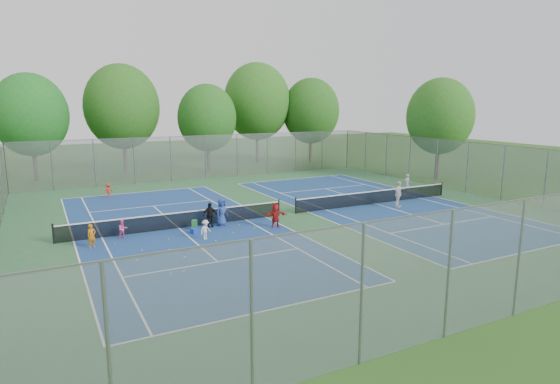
% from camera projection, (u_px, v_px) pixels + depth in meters
% --- Properties ---
extents(ground, '(120.00, 120.00, 0.00)m').
position_uv_depth(ground, '(287.00, 215.00, 29.66)').
color(ground, '#275119').
rests_on(ground, ground).
extents(court_pad, '(32.00, 32.00, 0.01)m').
position_uv_depth(court_pad, '(287.00, 215.00, 29.66)').
color(court_pad, '#2C5E37').
rests_on(court_pad, ground).
extents(court_left, '(10.97, 23.77, 0.01)m').
position_uv_depth(court_left, '(179.00, 228.00, 26.48)').
color(court_left, navy).
rests_on(court_left, court_pad).
extents(court_right, '(10.97, 23.77, 0.01)m').
position_uv_depth(court_right, '(375.00, 204.00, 32.83)').
color(court_right, navy).
rests_on(court_right, court_pad).
extents(net_left, '(12.87, 0.10, 0.91)m').
position_uv_depth(net_left, '(178.00, 221.00, 26.40)').
color(net_left, black).
rests_on(net_left, ground).
extents(net_right, '(12.87, 0.10, 0.91)m').
position_uv_depth(net_right, '(375.00, 197.00, 32.74)').
color(net_right, black).
rests_on(net_right, ground).
extents(fence_north, '(32.00, 0.10, 4.00)m').
position_uv_depth(fence_north, '(205.00, 157.00, 43.21)').
color(fence_north, gray).
rests_on(fence_north, ground).
extents(fence_south, '(32.00, 0.10, 4.00)m').
position_uv_depth(fence_south, '(519.00, 259.00, 15.34)').
color(fence_south, gray).
rests_on(fence_south, ground).
extents(fence_east, '(0.10, 32.00, 4.00)m').
position_uv_depth(fence_east, '(467.00, 167.00, 36.53)').
color(fence_east, gray).
rests_on(fence_east, ground).
extents(tree_nw, '(6.40, 6.40, 9.58)m').
position_uv_depth(tree_nw, '(30.00, 115.00, 41.34)').
color(tree_nw, '#443326').
rests_on(tree_nw, ground).
extents(tree_nl, '(7.20, 7.20, 10.69)m').
position_uv_depth(tree_nl, '(122.00, 107.00, 45.71)').
color(tree_nl, '#443326').
rests_on(tree_nl, ground).
extents(tree_nc, '(6.00, 6.00, 8.85)m').
position_uv_depth(tree_nc, '(207.00, 118.00, 47.82)').
color(tree_nc, '#443326').
rests_on(tree_nc, ground).
extents(tree_nr, '(7.60, 7.60, 11.42)m').
position_uv_depth(tree_nr, '(257.00, 102.00, 53.29)').
color(tree_nr, '#443326').
rests_on(tree_nr, ground).
extents(tree_ne, '(6.60, 6.60, 9.77)m').
position_uv_depth(tree_ne, '(311.00, 111.00, 54.47)').
color(tree_ne, '#443326').
rests_on(tree_ne, ground).
extents(tree_side_e, '(6.00, 6.00, 9.20)m').
position_uv_depth(tree_side_e, '(440.00, 116.00, 42.40)').
color(tree_side_e, '#443326').
rests_on(tree_side_e, ground).
extents(ball_crate, '(0.43, 0.43, 0.29)m').
position_uv_depth(ball_crate, '(194.00, 231.00, 25.38)').
color(ball_crate, '#1735B0').
rests_on(ball_crate, ground).
extents(ball_hopper, '(0.37, 0.37, 0.55)m').
position_uv_depth(ball_hopper, '(195.00, 225.00, 26.16)').
color(ball_hopper, '#258B38').
rests_on(ball_hopper, ground).
extents(student_a, '(0.52, 0.44, 1.20)m').
position_uv_depth(student_a, '(92.00, 236.00, 22.85)').
color(student_a, '#C26A12').
rests_on(student_a, ground).
extents(student_b, '(0.56, 0.48, 1.00)m').
position_uv_depth(student_b, '(123.00, 229.00, 24.45)').
color(student_b, '#E4589B').
rests_on(student_b, ground).
extents(student_c, '(0.78, 0.65, 1.05)m').
position_uv_depth(student_c, '(206.00, 230.00, 24.25)').
color(student_c, silver).
rests_on(student_c, ground).
extents(student_d, '(0.85, 0.37, 1.44)m').
position_uv_depth(student_d, '(210.00, 215.00, 26.57)').
color(student_d, black).
rests_on(student_d, ground).
extents(student_e, '(0.92, 0.79, 1.60)m').
position_uv_depth(student_e, '(222.00, 212.00, 26.89)').
color(student_e, navy).
rests_on(student_e, ground).
extents(student_f, '(1.37, 0.69, 1.41)m').
position_uv_depth(student_f, '(276.00, 215.00, 26.53)').
color(student_f, '#A61A17').
rests_on(student_f, ground).
extents(child_far_baseline, '(0.78, 0.60, 1.07)m').
position_uv_depth(child_far_baseline, '(108.00, 191.00, 34.86)').
color(child_far_baseline, red).
rests_on(child_far_baseline, ground).
extents(instructor, '(0.57, 0.40, 1.52)m').
position_uv_depth(instructor, '(407.00, 184.00, 36.47)').
color(instructor, '#98989A').
rests_on(instructor, ground).
extents(teen_court_b, '(1.13, 0.93, 1.81)m').
position_uv_depth(teen_court_b, '(398.00, 194.00, 31.53)').
color(teen_court_b, silver).
rests_on(teen_court_b, ground).
extents(tennis_ball_0, '(0.07, 0.07, 0.07)m').
position_uv_depth(tennis_ball_0, '(170.00, 250.00, 22.49)').
color(tennis_ball_0, '#BEE034').
rests_on(tennis_ball_0, ground).
extents(tennis_ball_1, '(0.07, 0.07, 0.07)m').
position_uv_depth(tennis_ball_1, '(185.00, 257.00, 21.47)').
color(tennis_ball_1, '#D1ED37').
rests_on(tennis_ball_1, ground).
extents(tennis_ball_2, '(0.07, 0.07, 0.07)m').
position_uv_depth(tennis_ball_2, '(233.00, 233.00, 25.33)').
color(tennis_ball_2, '#B0D230').
rests_on(tennis_ball_2, ground).
extents(tennis_ball_3, '(0.07, 0.07, 0.07)m').
position_uv_depth(tennis_ball_3, '(216.00, 241.00, 23.93)').
color(tennis_ball_3, yellow).
rests_on(tennis_ball_3, ground).
extents(tennis_ball_4, '(0.07, 0.07, 0.07)m').
position_uv_depth(tennis_ball_4, '(142.00, 251.00, 22.44)').
color(tennis_ball_4, '#BBCC2F').
rests_on(tennis_ball_4, ground).
extents(tennis_ball_5, '(0.07, 0.07, 0.07)m').
position_uv_depth(tennis_ball_5, '(115.00, 244.00, 23.44)').
color(tennis_ball_5, gold).
rests_on(tennis_ball_5, ground).
extents(tennis_ball_6, '(0.07, 0.07, 0.07)m').
position_uv_depth(tennis_ball_6, '(171.00, 274.00, 19.37)').
color(tennis_ball_6, '#C9D531').
rests_on(tennis_ball_6, ground).
extents(tennis_ball_7, '(0.07, 0.07, 0.07)m').
position_uv_depth(tennis_ball_7, '(137.00, 261.00, 21.03)').
color(tennis_ball_7, '#DAED37').
rests_on(tennis_ball_7, ground).
extents(tennis_ball_8, '(0.07, 0.07, 0.07)m').
position_uv_depth(tennis_ball_8, '(239.00, 225.00, 27.03)').
color(tennis_ball_8, yellow).
rests_on(tennis_ball_8, ground).
extents(tennis_ball_9, '(0.07, 0.07, 0.07)m').
position_uv_depth(tennis_ball_9, '(168.00, 240.00, 24.23)').
color(tennis_ball_9, gold).
rests_on(tennis_ball_9, ground).
extents(tennis_ball_10, '(0.07, 0.07, 0.07)m').
position_uv_depth(tennis_ball_10, '(255.00, 228.00, 26.33)').
color(tennis_ball_10, '#B0D130').
rests_on(tennis_ball_10, ground).
extents(tennis_ball_11, '(0.07, 0.07, 0.07)m').
position_uv_depth(tennis_ball_11, '(184.00, 272.00, 19.66)').
color(tennis_ball_11, yellow).
rests_on(tennis_ball_11, ground).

